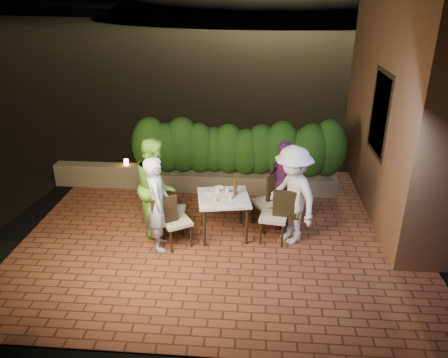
# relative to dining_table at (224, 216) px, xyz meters

# --- Properties ---
(ground) EXTENTS (400.00, 400.00, 0.00)m
(ground) POSITION_rel_dining_table_xyz_m (-0.03, -0.38, -0.40)
(ground) COLOR black
(ground) RESTS_ON ground
(terrace_floor) EXTENTS (7.00, 6.00, 0.15)m
(terrace_floor) POSITION_rel_dining_table_xyz_m (-0.03, 0.12, -0.45)
(terrace_floor) COLOR brown
(terrace_floor) RESTS_ON ground
(building_wall) EXTENTS (1.60, 5.00, 5.00)m
(building_wall) POSITION_rel_dining_table_xyz_m (3.57, 1.62, 2.12)
(building_wall) COLOR brown
(building_wall) RESTS_ON ground
(window_pane) EXTENTS (0.08, 1.00, 1.40)m
(window_pane) POSITION_rel_dining_table_xyz_m (2.79, 1.12, 1.62)
(window_pane) COLOR black
(window_pane) RESTS_ON building_wall
(window_frame) EXTENTS (0.06, 1.15, 1.55)m
(window_frame) POSITION_rel_dining_table_xyz_m (2.78, 1.12, 1.62)
(window_frame) COLOR black
(window_frame) RESTS_ON building_wall
(planter) EXTENTS (4.20, 0.55, 0.40)m
(planter) POSITION_rel_dining_table_xyz_m (0.17, 1.92, -0.17)
(planter) COLOR brown
(planter) RESTS_ON ground
(hedge) EXTENTS (4.00, 0.70, 1.10)m
(hedge) POSITION_rel_dining_table_xyz_m (0.17, 1.92, 0.57)
(hedge) COLOR #1B4211
(hedge) RESTS_ON planter
(parapet) EXTENTS (2.20, 0.30, 0.50)m
(parapet) POSITION_rel_dining_table_xyz_m (-2.83, 1.92, -0.12)
(parapet) COLOR brown
(parapet) RESTS_ON ground
(hill) EXTENTS (52.00, 40.00, 22.00)m
(hill) POSITION_rel_dining_table_xyz_m (1.97, 59.62, -4.38)
(hill) COLOR black
(hill) RESTS_ON ground
(dining_table) EXTENTS (1.02, 1.02, 0.75)m
(dining_table) POSITION_rel_dining_table_xyz_m (0.00, 0.00, 0.00)
(dining_table) COLOR white
(dining_table) RESTS_ON ground
(plate_nw) EXTENTS (0.24, 0.24, 0.01)m
(plate_nw) POSITION_rel_dining_table_xyz_m (-0.26, -0.26, 0.38)
(plate_nw) COLOR white
(plate_nw) RESTS_ON dining_table
(plate_sw) EXTENTS (0.22, 0.22, 0.01)m
(plate_sw) POSITION_rel_dining_table_xyz_m (-0.28, 0.20, 0.38)
(plate_sw) COLOR white
(plate_sw) RESTS_ON dining_table
(plate_ne) EXTENTS (0.22, 0.22, 0.01)m
(plate_ne) POSITION_rel_dining_table_xyz_m (0.34, -0.19, 0.38)
(plate_ne) COLOR white
(plate_ne) RESTS_ON dining_table
(plate_se) EXTENTS (0.24, 0.24, 0.01)m
(plate_se) POSITION_rel_dining_table_xyz_m (0.27, 0.29, 0.38)
(plate_se) COLOR white
(plate_se) RESTS_ON dining_table
(plate_centre) EXTENTS (0.22, 0.22, 0.01)m
(plate_centre) POSITION_rel_dining_table_xyz_m (-0.03, 0.01, 0.38)
(plate_centre) COLOR white
(plate_centre) RESTS_ON dining_table
(plate_front) EXTENTS (0.22, 0.22, 0.01)m
(plate_front) POSITION_rel_dining_table_xyz_m (0.11, -0.29, 0.38)
(plate_front) COLOR white
(plate_front) RESTS_ON dining_table
(glass_nw) EXTENTS (0.06, 0.06, 0.10)m
(glass_nw) POSITION_rel_dining_table_xyz_m (-0.12, -0.19, 0.43)
(glass_nw) COLOR silver
(glass_nw) RESTS_ON dining_table
(glass_sw) EXTENTS (0.06, 0.06, 0.11)m
(glass_sw) POSITION_rel_dining_table_xyz_m (-0.11, 0.17, 0.43)
(glass_sw) COLOR silver
(glass_sw) RESTS_ON dining_table
(glass_ne) EXTENTS (0.07, 0.07, 0.12)m
(glass_ne) POSITION_rel_dining_table_xyz_m (0.13, -0.07, 0.43)
(glass_ne) COLOR silver
(glass_ne) RESTS_ON dining_table
(glass_se) EXTENTS (0.07, 0.07, 0.12)m
(glass_se) POSITION_rel_dining_table_xyz_m (0.05, 0.17, 0.43)
(glass_se) COLOR silver
(glass_se) RESTS_ON dining_table
(beer_bottle) EXTENTS (0.07, 0.07, 0.34)m
(beer_bottle) POSITION_rel_dining_table_xyz_m (0.20, 0.10, 0.55)
(beer_bottle) COLOR #4C2C0C
(beer_bottle) RESTS_ON dining_table
(bowl) EXTENTS (0.26, 0.26, 0.05)m
(bowl) POSITION_rel_dining_table_xyz_m (-0.11, 0.28, 0.40)
(bowl) COLOR white
(bowl) RESTS_ON dining_table
(chair_left_front) EXTENTS (0.61, 0.61, 0.96)m
(chair_left_front) POSITION_rel_dining_table_xyz_m (-0.77, -0.41, 0.10)
(chair_left_front) COLOR black
(chair_left_front) RESTS_ON ground
(chair_left_back) EXTENTS (0.42, 0.42, 0.86)m
(chair_left_back) POSITION_rel_dining_table_xyz_m (-0.91, 0.07, 0.05)
(chair_left_back) COLOR black
(chair_left_back) RESTS_ON ground
(chair_right_front) EXTENTS (0.52, 0.52, 0.98)m
(chair_right_front) POSITION_rel_dining_table_xyz_m (0.88, -0.13, 0.12)
(chair_right_front) COLOR black
(chair_right_front) RESTS_ON ground
(chair_right_back) EXTENTS (0.63, 0.63, 1.00)m
(chair_right_back) POSITION_rel_dining_table_xyz_m (0.77, 0.38, 0.12)
(chair_right_back) COLOR black
(chair_right_back) RESTS_ON ground
(diner_blue) EXTENTS (0.54, 0.68, 1.65)m
(diner_blue) POSITION_rel_dining_table_xyz_m (-1.06, -0.49, 0.45)
(diner_blue) COLOR silver
(diner_blue) RESTS_ON ground
(diner_green) EXTENTS (0.90, 1.03, 1.77)m
(diner_green) POSITION_rel_dining_table_xyz_m (-1.22, 0.09, 0.51)
(diner_green) COLOR #7ACC3F
(diner_green) RESTS_ON ground
(diner_white) EXTENTS (1.15, 1.30, 1.75)m
(diner_white) POSITION_rel_dining_table_xyz_m (1.18, -0.10, 0.50)
(diner_white) COLOR silver
(diner_white) RESTS_ON ground
(diner_purple) EXTENTS (0.78, 1.05, 1.65)m
(diner_purple) POSITION_rel_dining_table_xyz_m (1.05, 0.47, 0.45)
(diner_purple) COLOR #602369
(diner_purple) RESTS_ON ground
(parapet_lamp) EXTENTS (0.10, 0.10, 0.14)m
(parapet_lamp) POSITION_rel_dining_table_xyz_m (-2.31, 1.92, 0.20)
(parapet_lamp) COLOR orange
(parapet_lamp) RESTS_ON parapet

